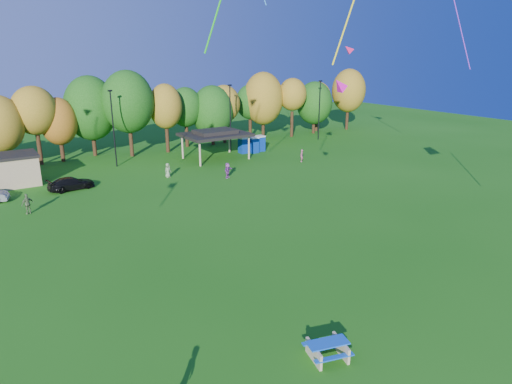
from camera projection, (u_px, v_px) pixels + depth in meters
ground at (327, 337)px, 22.31m from camera, size 160.00×160.00×0.00m
tree_line at (75, 114)px, 56.30m from camera, size 93.57×10.55×11.15m
lamp_posts at (113, 126)px, 53.80m from camera, size 64.50×0.25×9.09m
utility_building at (5, 170)px, 46.86m from camera, size 6.30×4.30×3.25m
pavilion at (215, 134)px, 58.21m from camera, size 8.20×6.20×3.77m
porta_potties at (252, 144)px, 62.65m from camera, size 3.75×1.72×2.18m
picnic_table at (328, 349)px, 20.69m from camera, size 2.23×2.01×0.82m
car_d at (71, 183)px, 45.82m from camera, size 4.69×2.38×1.31m
far_person_0 at (302, 156)px, 57.26m from camera, size 0.57×0.68×1.59m
far_person_3 at (228, 170)px, 50.04m from camera, size 1.58×1.33×1.70m
far_person_4 at (168, 170)px, 50.25m from camera, size 0.91×0.74×1.60m
far_person_5 at (28, 204)px, 38.93m from camera, size 1.14×0.80×1.79m
kite_6 at (339, 85)px, 29.70m from camera, size 1.47×1.26×1.23m
kite_11 at (348, 49)px, 53.23m from camera, size 1.82×1.72×1.46m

